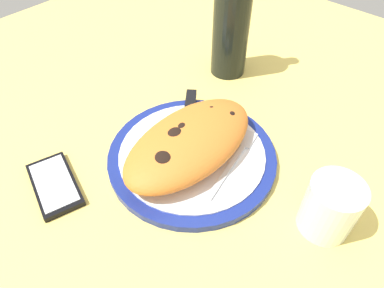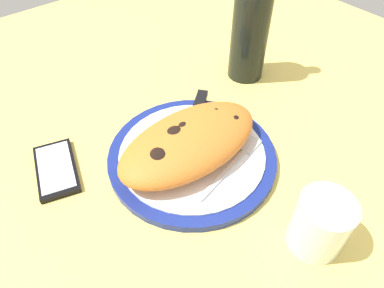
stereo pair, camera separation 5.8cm
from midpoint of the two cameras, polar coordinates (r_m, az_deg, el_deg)
ground_plane at (r=62.01cm, az=2.68°, el=-3.49°), size 150.00×150.00×3.00cm
plate at (r=60.24cm, az=2.76°, el=-2.05°), size 29.15×29.15×1.75cm
calzone at (r=57.32cm, az=2.24°, el=0.41°), size 26.41×14.36×5.88cm
fork at (r=58.70cm, az=10.01°, el=-3.00°), size 16.75×4.98×0.40cm
knife at (r=65.17cm, az=3.09°, el=4.28°), size 18.71×15.22×1.20cm
smartphone at (r=61.98cm, az=-19.04°, el=-4.01°), size 9.69×13.59×1.16cm
water_glass at (r=52.50cm, az=23.34°, el=-12.54°), size 7.63×7.63×9.06cm
wine_bottle at (r=75.52cm, az=11.94°, el=18.25°), size 7.74×7.74×29.08cm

